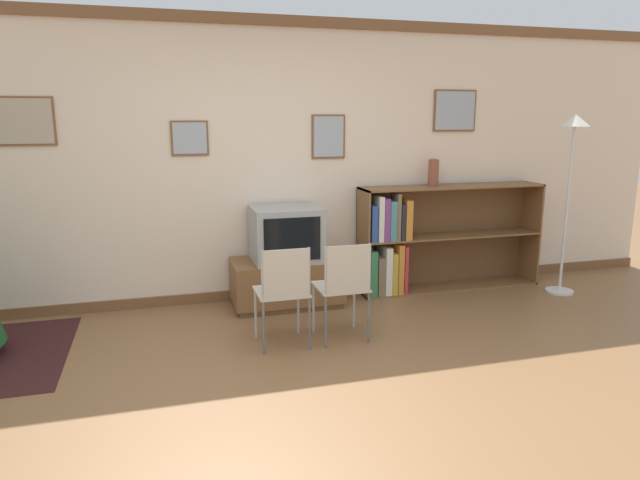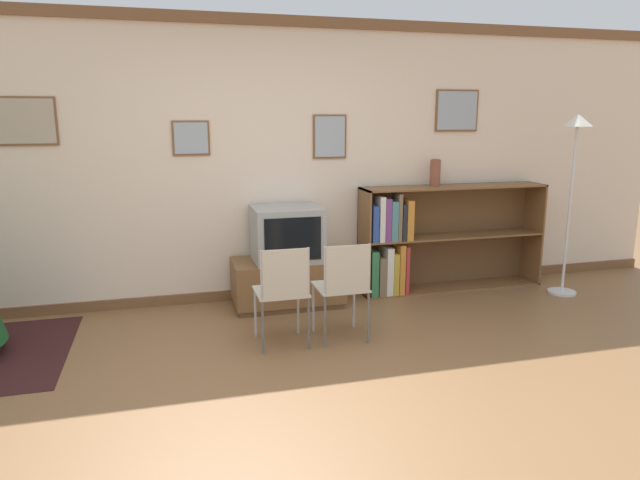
# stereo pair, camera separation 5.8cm
# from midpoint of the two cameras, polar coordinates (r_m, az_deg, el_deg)

# --- Properties ---
(ground_plane) EXTENTS (24.00, 24.00, 0.00)m
(ground_plane) POSITION_cam_midpoint_polar(r_m,az_deg,el_deg) (3.80, -0.88, -15.81)
(ground_plane) COLOR brown
(wall_back) EXTENTS (9.17, 0.11, 2.70)m
(wall_back) POSITION_cam_midpoint_polar(r_m,az_deg,el_deg) (5.58, -7.01, 7.72)
(wall_back) COLOR beige
(wall_back) RESTS_ON ground_plane
(tv_console) EXTENTS (1.03, 0.55, 0.45)m
(tv_console) POSITION_cam_midpoint_polar(r_m,az_deg,el_deg) (5.50, -3.66, -4.25)
(tv_console) COLOR brown
(tv_console) RESTS_ON ground_plane
(television) EXTENTS (0.64, 0.53, 0.51)m
(television) POSITION_cam_midpoint_polar(r_m,az_deg,el_deg) (5.38, -3.72, 0.62)
(television) COLOR #9E9E99
(television) RESTS_ON tv_console
(folding_chair_left) EXTENTS (0.40, 0.40, 0.82)m
(folding_chair_left) POSITION_cam_midpoint_polar(r_m,az_deg,el_deg) (4.44, -4.03, -5.01)
(folding_chair_left) COLOR #BCB29E
(folding_chair_left) RESTS_ON ground_plane
(folding_chair_right) EXTENTS (0.40, 0.40, 0.82)m
(folding_chair_right) POSITION_cam_midpoint_polar(r_m,az_deg,el_deg) (4.56, 2.05, -4.51)
(folding_chair_right) COLOR #BCB29E
(folding_chair_right) RESTS_ON ground_plane
(bookshelf) EXTENTS (1.97, 0.36, 1.09)m
(bookshelf) POSITION_cam_midpoint_polar(r_m,az_deg,el_deg) (5.96, 9.35, -0.04)
(bookshelf) COLOR brown
(bookshelf) RESTS_ON ground_plane
(vase) EXTENTS (0.11, 0.11, 0.27)m
(vase) POSITION_cam_midpoint_polar(r_m,az_deg,el_deg) (5.98, 11.00, 6.67)
(vase) COLOR brown
(vase) RESTS_ON bookshelf
(standing_lamp) EXTENTS (0.28, 0.28, 1.81)m
(standing_lamp) POSITION_cam_midpoint_polar(r_m,az_deg,el_deg) (6.18, 23.62, 7.57)
(standing_lamp) COLOR silver
(standing_lamp) RESTS_ON ground_plane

